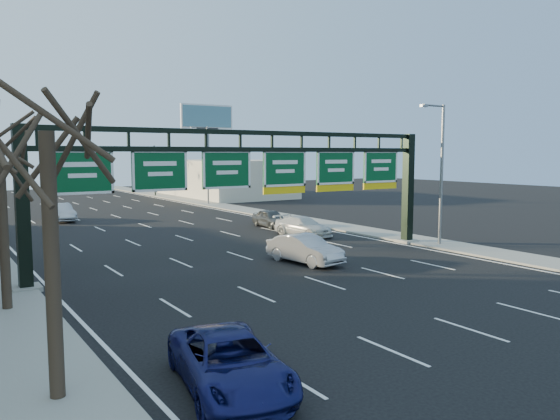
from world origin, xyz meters
TOP-DOWN VIEW (x-y plane):
  - ground at (0.00, 0.00)m, footprint 160.00×160.00m
  - sidewalk_right at (12.80, 20.00)m, footprint 3.00×120.00m
  - lane_markings at (0.00, 20.00)m, footprint 21.60×120.00m
  - sign_gantry at (0.16, 8.00)m, footprint 24.60×1.20m
  - building_right_distant at (20.00, 50.00)m, footprint 12.00×20.00m
  - tree_near at (-12.80, -4.00)m, footprint 3.60×3.60m
  - streetlight_near at (12.47, 6.00)m, footprint 2.15×0.22m
  - streetlight_far at (12.47, 40.00)m, footprint 2.15×0.22m
  - billboard_right at (15.00, 44.98)m, footprint 7.00×0.50m
  - traffic_signal_mast at (5.69, 55.00)m, footprint 10.16×0.54m
  - car_blue_suv at (-9.02, -5.69)m, footprint 3.31×5.46m
  - car_silver_sedan at (1.94, 6.19)m, footprint 2.27×4.87m
  - car_white_wagon at (7.60, 14.18)m, footprint 2.68×5.02m
  - car_grey_far at (8.17, 19.39)m, footprint 1.95×4.28m
  - car_silver_distant at (-5.15, 32.83)m, footprint 1.77×4.73m

SIDE VIEW (x-z plane):
  - ground at x=0.00m, z-range 0.00..0.00m
  - lane_markings at x=0.00m, z-range 0.00..0.01m
  - sidewalk_right at x=12.80m, z-range 0.00..0.12m
  - car_white_wagon at x=7.60m, z-range 0.00..1.39m
  - car_blue_suv at x=-9.02m, z-range 0.00..1.42m
  - car_grey_far at x=8.17m, z-range 0.00..1.42m
  - car_silver_sedan at x=1.94m, z-range 0.00..1.54m
  - car_silver_distant at x=-5.15m, z-range 0.00..1.55m
  - building_right_distant at x=20.00m, z-range 0.00..5.00m
  - sign_gantry at x=0.16m, z-range 1.03..8.23m
  - streetlight_near at x=12.47m, z-range 0.58..9.58m
  - streetlight_far at x=12.47m, z-range 0.58..9.58m
  - traffic_signal_mast at x=5.69m, z-range 2.00..9.00m
  - tree_near at x=-12.80m, z-range 3.05..11.91m
  - billboard_right at x=15.00m, z-range 3.06..15.06m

